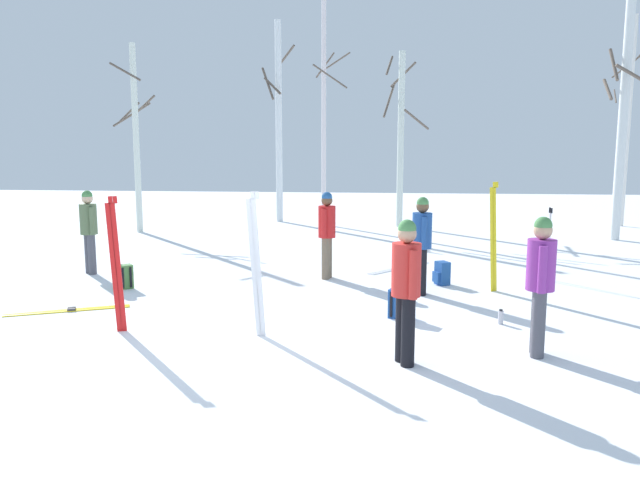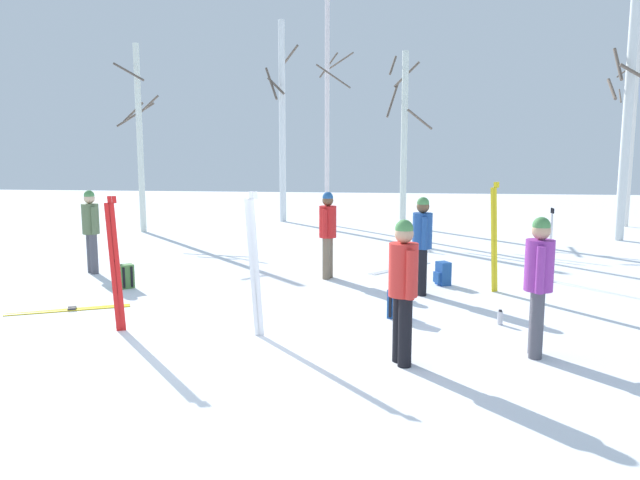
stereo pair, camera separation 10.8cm
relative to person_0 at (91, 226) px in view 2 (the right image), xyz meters
name	(u,v)px [view 2 (the right image)]	position (x,y,z in m)	size (l,w,h in m)	color
ground_plane	(255,344)	(4.41, -4.10, -0.98)	(60.00, 60.00, 0.00)	white
person_0	(91,226)	(0.00, 0.00, 0.00)	(0.41, 0.39, 1.72)	#4C4C56
person_1	(422,239)	(6.67, -1.04, 0.00)	(0.34, 0.52, 1.72)	black
person_2	(328,229)	(4.88, 0.11, 0.00)	(0.34, 0.51, 1.72)	#72604C
person_3	(539,278)	(7.93, -4.13, 0.00)	(0.34, 0.51, 1.72)	#4C4C56
person_4	(403,282)	(6.31, -4.62, 0.00)	(0.34, 0.49, 1.72)	black
ski_pair_planted_0	(494,238)	(7.94, -0.70, 0.00)	(0.22, 0.16, 1.97)	yellow
ski_pair_planted_1	(115,265)	(2.38, -3.79, -0.04)	(0.21, 0.08, 1.89)	red
ski_pair_planted_2	(254,265)	(4.33, -3.75, 0.00)	(0.25, 0.05, 1.96)	white
ski_pair_lying_0	(69,310)	(1.10, -2.84, -0.97)	(1.75, 0.94, 0.05)	yellow
ski_pair_lying_1	(401,268)	(6.32, 1.31, -0.97)	(1.33, 1.62, 0.05)	white
ski_poles_0	(551,242)	(9.18, 0.43, -0.22)	(0.07, 0.23, 1.42)	#B2B2BC
backpack_0	(398,304)	(6.26, -2.63, -0.77)	(0.31, 0.33, 0.44)	#1E4C99
backpack_1	(443,274)	(7.10, -0.22, -0.77)	(0.34, 0.32, 0.44)	#1E4C99
backpack_2	(126,277)	(1.29, -1.22, -0.77)	(0.34, 0.35, 0.44)	#4C7F3F
water_bottle_0	(414,276)	(6.57, 0.06, -0.88)	(0.07, 0.07, 0.21)	silver
water_bottle_1	(500,318)	(7.73, -2.79, -0.88)	(0.08, 0.08, 0.22)	silver
birch_tree_0	(139,136)	(-1.71, 6.41, 1.99)	(1.40, 1.40, 5.75)	silver
birch_tree_1	(282,120)	(2.12, 9.78, 2.63)	(1.22, 1.23, 7.04)	silver
birch_tree_2	(328,107)	(3.84, 8.99, 3.00)	(1.19, 1.71, 7.81)	silver
birch_tree_3	(404,136)	(6.41, 8.78, 2.04)	(1.54, 1.53, 5.75)	silver
birch_tree_4	(627,120)	(12.49, 6.33, 2.39)	(1.02, 1.02, 6.59)	silver
birch_tree_5	(633,120)	(13.91, 9.79, 2.57)	(1.14, 0.92, 6.92)	silver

